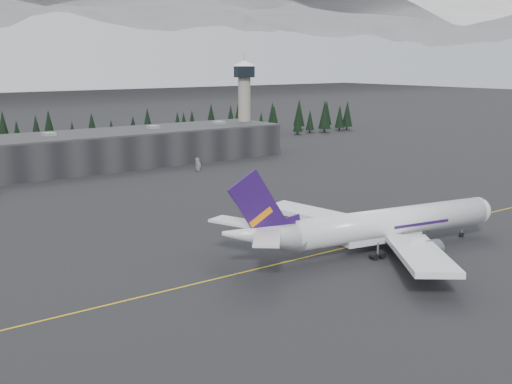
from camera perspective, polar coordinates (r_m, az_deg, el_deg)
ground at (r=131.58m, az=5.26°, el=-5.25°), size 1400.00×1400.00×0.00m
taxiline at (r=130.17m, az=5.85°, el=-5.45°), size 400.00×0.40×0.02m
terminal at (r=236.10m, az=-15.52°, el=3.49°), size 160.00×30.00×12.60m
control_tower at (r=273.17m, az=-1.04°, el=8.57°), size 10.00×10.00×37.70m
treeline at (r=270.50m, az=-18.44°, el=4.56°), size 360.00×20.00×15.00m
jet_main at (r=131.09m, az=10.11°, el=-3.02°), size 64.23×58.79×19.04m
gse_vehicle_b at (r=226.19m, az=-5.15°, el=2.11°), size 4.78×2.38×1.57m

